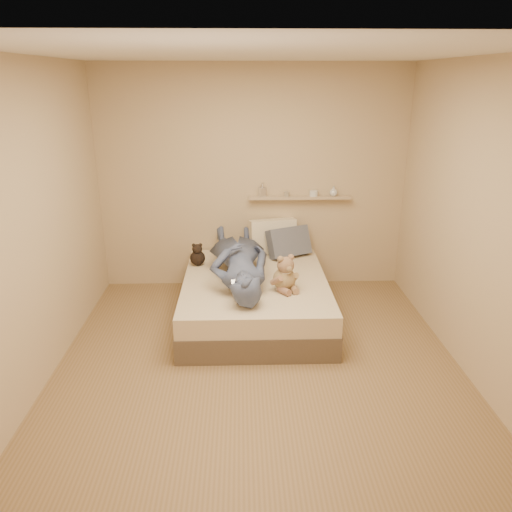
{
  "coord_description": "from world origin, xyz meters",
  "views": [
    {
      "loc": [
        -0.14,
        -3.89,
        2.43
      ],
      "look_at": [
        0.0,
        0.65,
        0.8
      ],
      "focal_mm": 35.0,
      "sensor_mm": 36.0,
      "label": 1
    }
  ],
  "objects_px": {
    "game_console": "(241,283)",
    "dark_plush": "(198,256)",
    "pillow_grey": "(289,242)",
    "bed": "(255,298)",
    "person": "(238,259)",
    "pillow_cream": "(273,236)",
    "wall_shelf": "(300,197)",
    "teddy_bear": "(285,276)"
  },
  "relations": [
    {
      "from": "bed",
      "to": "pillow_cream",
      "type": "bearing_deg",
      "value": 74.24
    },
    {
      "from": "teddy_bear",
      "to": "person",
      "type": "distance_m",
      "value": 0.58
    },
    {
      "from": "bed",
      "to": "dark_plush",
      "type": "height_order",
      "value": "dark_plush"
    },
    {
      "from": "game_console",
      "to": "wall_shelf",
      "type": "relative_size",
      "value": 0.16
    },
    {
      "from": "wall_shelf",
      "to": "teddy_bear",
      "type": "bearing_deg",
      "value": -102.26
    },
    {
      "from": "teddy_bear",
      "to": "dark_plush",
      "type": "xyz_separation_m",
      "value": [
        -0.92,
        0.73,
        -0.04
      ]
    },
    {
      "from": "bed",
      "to": "person",
      "type": "bearing_deg",
      "value": 169.22
    },
    {
      "from": "pillow_cream",
      "to": "wall_shelf",
      "type": "distance_m",
      "value": 0.56
    },
    {
      "from": "game_console",
      "to": "dark_plush",
      "type": "bearing_deg",
      "value": 117.62
    },
    {
      "from": "wall_shelf",
      "to": "dark_plush",
      "type": "bearing_deg",
      "value": -157.29
    },
    {
      "from": "dark_plush",
      "to": "person",
      "type": "height_order",
      "value": "person"
    },
    {
      "from": "dark_plush",
      "to": "person",
      "type": "bearing_deg",
      "value": -39.88
    },
    {
      "from": "person",
      "to": "wall_shelf",
      "type": "height_order",
      "value": "wall_shelf"
    },
    {
      "from": "dark_plush",
      "to": "wall_shelf",
      "type": "distance_m",
      "value": 1.39
    },
    {
      "from": "bed",
      "to": "game_console",
      "type": "relative_size",
      "value": 9.68
    },
    {
      "from": "teddy_bear",
      "to": "dark_plush",
      "type": "distance_m",
      "value": 1.17
    },
    {
      "from": "dark_plush",
      "to": "pillow_grey",
      "type": "height_order",
      "value": "pillow_grey"
    },
    {
      "from": "game_console",
      "to": "dark_plush",
      "type": "xyz_separation_m",
      "value": [
        -0.49,
        0.93,
        -0.05
      ]
    },
    {
      "from": "pillow_cream",
      "to": "pillow_grey",
      "type": "relative_size",
      "value": 1.1
    },
    {
      "from": "bed",
      "to": "pillow_grey",
      "type": "relative_size",
      "value": 3.8
    },
    {
      "from": "pillow_grey",
      "to": "teddy_bear",
      "type": "bearing_deg",
      "value": -97.29
    },
    {
      "from": "game_console",
      "to": "pillow_grey",
      "type": "relative_size",
      "value": 0.39
    },
    {
      "from": "teddy_bear",
      "to": "pillow_grey",
      "type": "relative_size",
      "value": 0.74
    },
    {
      "from": "dark_plush",
      "to": "pillow_cream",
      "type": "bearing_deg",
      "value": 25.64
    },
    {
      "from": "dark_plush",
      "to": "pillow_cream",
      "type": "relative_size",
      "value": 0.47
    },
    {
      "from": "game_console",
      "to": "pillow_cream",
      "type": "distance_m",
      "value": 1.4
    },
    {
      "from": "bed",
      "to": "dark_plush",
      "type": "relative_size",
      "value": 7.34
    },
    {
      "from": "pillow_grey",
      "to": "bed",
      "type": "bearing_deg",
      "value": -120.9
    },
    {
      "from": "dark_plush",
      "to": "pillow_grey",
      "type": "distance_m",
      "value": 1.08
    },
    {
      "from": "pillow_cream",
      "to": "person",
      "type": "distance_m",
      "value": 0.9
    },
    {
      "from": "pillow_cream",
      "to": "bed",
      "type": "bearing_deg",
      "value": -105.76
    },
    {
      "from": "teddy_bear",
      "to": "pillow_cream",
      "type": "height_order",
      "value": "pillow_cream"
    },
    {
      "from": "dark_plush",
      "to": "person",
      "type": "relative_size",
      "value": 0.15
    },
    {
      "from": "bed",
      "to": "pillow_grey",
      "type": "bearing_deg",
      "value": 59.1
    },
    {
      "from": "bed",
      "to": "person",
      "type": "xyz_separation_m",
      "value": [
        -0.17,
        0.03,
        0.43
      ]
    },
    {
      "from": "teddy_bear",
      "to": "wall_shelf",
      "type": "bearing_deg",
      "value": 77.74
    },
    {
      "from": "bed",
      "to": "person",
      "type": "height_order",
      "value": "person"
    },
    {
      "from": "bed",
      "to": "pillow_cream",
      "type": "relative_size",
      "value": 3.45
    },
    {
      "from": "bed",
      "to": "pillow_cream",
      "type": "distance_m",
      "value": 0.96
    },
    {
      "from": "game_console",
      "to": "teddy_bear",
      "type": "height_order",
      "value": "teddy_bear"
    },
    {
      "from": "dark_plush",
      "to": "pillow_cream",
      "type": "xyz_separation_m",
      "value": [
        0.86,
        0.41,
        0.09
      ]
    },
    {
      "from": "game_console",
      "to": "dark_plush",
      "type": "height_order",
      "value": "dark_plush"
    }
  ]
}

